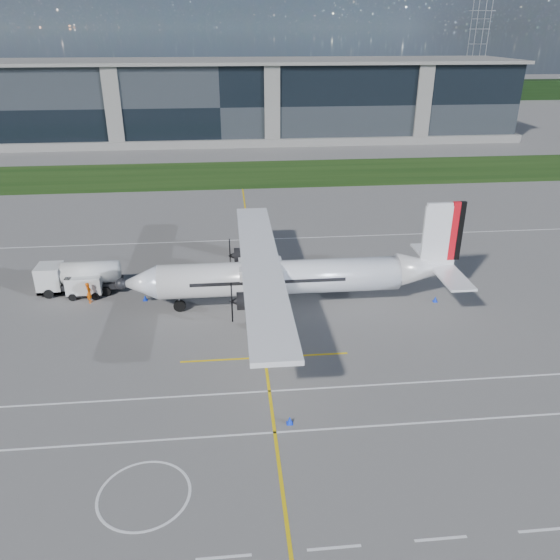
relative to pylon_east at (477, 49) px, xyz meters
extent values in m
plane|color=#64615F|center=(-85.00, -110.00, -15.00)|extent=(400.00, 400.00, 0.00)
cube|color=black|center=(-85.00, -102.00, -14.98)|extent=(400.00, 18.00, 0.04)
cube|color=black|center=(-85.00, -70.00, -7.50)|extent=(120.00, 20.00, 15.00)
cube|color=black|center=(-85.00, -10.00, -12.00)|extent=(400.00, 6.00, 6.00)
cube|color=yellow|center=(-82.00, -140.00, -14.99)|extent=(0.20, 70.00, 0.01)
cube|color=white|center=(-85.00, -164.00, -14.99)|extent=(90.00, 0.15, 0.01)
imported|color=#F25907|center=(-96.31, -145.89, -13.94)|extent=(0.63, 0.87, 2.11)
cone|color=#0D31E1|center=(-81.04, -163.29, -14.75)|extent=(0.36, 0.36, 0.50)
cone|color=#0D31E1|center=(-91.66, -145.99, -14.75)|extent=(0.36, 0.36, 0.50)
cone|color=#0D31E1|center=(-66.76, -148.67, -14.75)|extent=(0.36, 0.36, 0.50)
cone|color=#0D31E1|center=(-81.90, -134.36, -14.75)|extent=(0.36, 0.36, 0.50)
camera|label=1|loc=(-84.13, -189.01, 6.47)|focal=35.00mm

